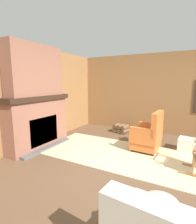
# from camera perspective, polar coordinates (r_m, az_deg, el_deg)

# --- Properties ---
(ground_plane) EXTENTS (14.00, 14.00, 0.00)m
(ground_plane) POSITION_cam_1_polar(r_m,az_deg,el_deg) (3.56, 12.08, -17.92)
(ground_plane) COLOR brown
(wood_panel_wall_left) EXTENTS (0.06, 6.08, 2.54)m
(wood_panel_wall_left) POSITION_cam_1_polar(r_m,az_deg,el_deg) (4.74, -21.44, 4.58)
(wood_panel_wall_left) COLOR olive
(wood_panel_wall_left) RESTS_ON ground
(wood_panel_wall_back) EXTENTS (6.08, 0.09, 2.54)m
(wood_panel_wall_back) POSITION_cam_1_polar(r_m,az_deg,el_deg) (5.88, 20.64, 5.49)
(wood_panel_wall_back) COLOR olive
(wood_panel_wall_back) RESTS_ON ground
(fireplace_hearth) EXTENTS (0.64, 1.79, 1.31)m
(fireplace_hearth) POSITION_cam_1_polar(r_m,az_deg,el_deg) (4.64, -18.91, -3.09)
(fireplace_hearth) COLOR brown
(fireplace_hearth) RESTS_ON ground
(chimney_breast) EXTENTS (0.38, 1.49, 1.21)m
(chimney_breast) POSITION_cam_1_polar(r_m,az_deg,el_deg) (4.55, -19.91, 12.63)
(chimney_breast) COLOR brown
(chimney_breast) RESTS_ON fireplace_hearth
(area_rug) EXTENTS (3.81, 1.74, 0.01)m
(area_rug) POSITION_cam_1_polar(r_m,az_deg,el_deg) (4.16, 7.56, -13.43)
(area_rug) COLOR #C6B789
(area_rug) RESTS_ON ground
(armchair) EXTENTS (0.65, 0.74, 0.97)m
(armchair) POSITION_cam_1_polar(r_m,az_deg,el_deg) (4.40, 16.04, -7.58)
(armchair) COLOR #C6662D
(armchair) RESTS_ON ground
(firewood_stack) EXTENTS (0.49, 0.40, 0.27)m
(firewood_stack) POSITION_cam_1_polar(r_m,az_deg,el_deg) (5.80, 7.42, -5.36)
(firewood_stack) COLOR brown
(firewood_stack) RESTS_ON ground
(laundry_basket) EXTENTS (0.44, 0.39, 0.32)m
(laundry_basket) POSITION_cam_1_polar(r_m,az_deg,el_deg) (4.76, 27.25, -9.49)
(laundry_basket) COLOR white
(laundry_basket) RESTS_ON ground
(oil_lamp_vase) EXTENTS (0.10, 0.10, 0.22)m
(oil_lamp_vase) POSITION_cam_1_polar(r_m,az_deg,el_deg) (4.39, -22.77, 5.72)
(oil_lamp_vase) COLOR #B24C42
(oil_lamp_vase) RESTS_ON fireplace_hearth
(storage_case) EXTENTS (0.17, 0.22, 0.16)m
(storage_case) POSITION_cam_1_polar(r_m,az_deg,el_deg) (4.78, -17.26, 6.31)
(storage_case) COLOR black
(storage_case) RESTS_ON fireplace_hearth
(decorative_plate_on_mantel) EXTENTS (0.06, 0.24, 0.24)m
(decorative_plate_on_mantel) POSITION_cam_1_polar(r_m,az_deg,el_deg) (4.58, -20.17, 6.50)
(decorative_plate_on_mantel) COLOR #336093
(decorative_plate_on_mantel) RESTS_ON fireplace_hearth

